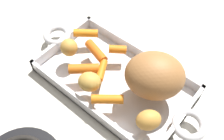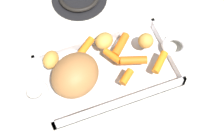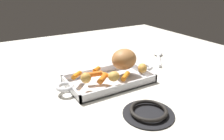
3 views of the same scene
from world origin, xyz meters
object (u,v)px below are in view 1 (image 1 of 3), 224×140
object	(u,v)px
baby_carrot_southeast	(86,33)
baby_carrot_southwest	(118,49)
baby_carrot_northeast	(107,99)
pork_roast	(155,75)
baby_carrot_northwest	(84,69)
potato_near_roast	(148,120)
potato_corner	(90,82)
baby_carrot_center_left	(96,51)
baby_carrot_center_right	(102,70)
potato_whole	(69,48)
roasting_dish	(114,79)

from	to	relation	value
baby_carrot_southeast	baby_carrot_southwest	size ratio (longest dim) A/B	1.46
baby_carrot_northeast	pork_roast	bearing A→B (deg)	-120.01
baby_carrot_northeast	baby_carrot_northwest	bearing A→B (deg)	-15.32
baby_carrot_northwest	potato_near_roast	bearing A→B (deg)	175.61
baby_carrot_northwest	potato_corner	bearing A→B (deg)	150.60
pork_roast	baby_carrot_center_left	distance (m)	0.16
baby_carrot_center_right	baby_carrot_southwest	bearing A→B (deg)	-80.73
potato_corner	potato_whole	bearing A→B (deg)	-21.03
roasting_dish	baby_carrot_southeast	bearing A→B (deg)	-17.82
baby_carrot_northwest	potato_whole	size ratio (longest dim) A/B	1.59
potato_corner	potato_near_roast	world-z (taller)	potato_near_roast
baby_carrot_center_left	baby_carrot_northeast	size ratio (longest dim) A/B	1.05
baby_carrot_northwest	potato_corner	world-z (taller)	potato_corner
roasting_dish	pork_roast	distance (m)	0.12
pork_roast	baby_carrot_northwest	distance (m)	0.16
baby_carrot_center_right	roasting_dish	bearing A→B (deg)	-137.26
roasting_dish	baby_carrot_southeast	size ratio (longest dim) A/B	7.56
baby_carrot_southeast	potato_whole	bearing A→B (deg)	99.64
pork_roast	baby_carrot_southeast	bearing A→B (deg)	-5.55
roasting_dish	baby_carrot_center_left	xyz separation A→B (m)	(0.07, -0.01, 0.04)
potato_near_roast	potato_corner	bearing A→B (deg)	2.86
potato_corner	baby_carrot_northeast	bearing A→B (deg)	176.28
pork_roast	baby_carrot_southeast	size ratio (longest dim) A/B	2.03
baby_carrot_southwest	baby_carrot_southeast	bearing A→B (deg)	5.55
potato_near_roast	baby_carrot_northwest	bearing A→B (deg)	-4.39
baby_carrot_southwest	pork_roast	bearing A→B (deg)	165.94
potato_corner	baby_carrot_center_left	bearing A→B (deg)	-56.14
pork_roast	baby_carrot_southwest	size ratio (longest dim) A/B	2.96
baby_carrot_center_right	potato_whole	size ratio (longest dim) A/B	1.20
baby_carrot_northwest	potato_whole	world-z (taller)	potato_whole
baby_carrot_center_left	potato_near_roast	size ratio (longest dim) A/B	1.39
baby_carrot_southwest	potato_near_roast	distance (m)	0.20
pork_roast	potato_whole	xyz separation A→B (m)	(0.21, 0.05, -0.02)
baby_carrot_northeast	baby_carrot_center_left	bearing A→B (deg)	-37.61
pork_roast	baby_carrot_northwest	size ratio (longest dim) A/B	1.83
roasting_dish	baby_carrot_center_right	bearing A→B (deg)	42.74
roasting_dish	potato_corner	size ratio (longest dim) A/B	9.28
pork_roast	baby_carrot_center_left	world-z (taller)	pork_roast
baby_carrot_southeast	potato_near_roast	distance (m)	0.28
pork_roast	baby_carrot_northwest	world-z (taller)	pork_roast
roasting_dish	baby_carrot_southwest	xyz separation A→B (m)	(0.03, -0.05, 0.04)
baby_carrot_southwest	potato_whole	size ratio (longest dim) A/B	0.98
potato_whole	potato_corner	distance (m)	0.11
pork_roast	potato_near_roast	bearing A→B (deg)	118.70
baby_carrot_southwest	potato_whole	world-z (taller)	potato_whole
roasting_dish	baby_carrot_center_left	size ratio (longest dim) A/B	6.62
roasting_dish	baby_carrot_southwest	size ratio (longest dim) A/B	11.04
potato_corner	pork_roast	bearing A→B (deg)	-140.73
baby_carrot_center_left	baby_carrot_center_right	bearing A→B (deg)	144.92
baby_carrot_southwest	potato_near_roast	size ratio (longest dim) A/B	0.84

